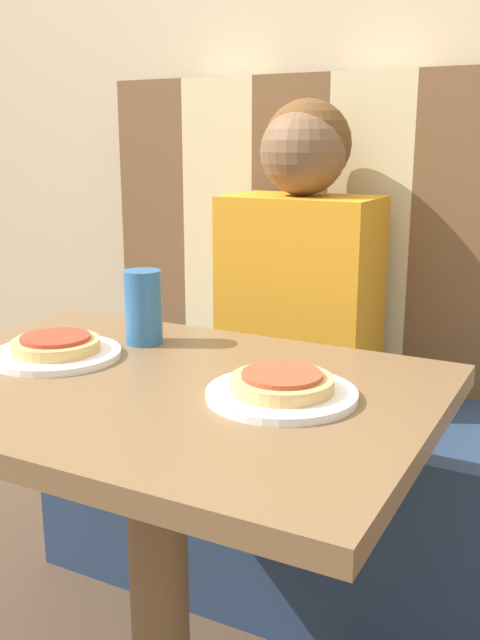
{
  "coord_description": "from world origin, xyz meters",
  "views": [
    {
      "loc": [
        0.61,
        -0.87,
        1.08
      ],
      "look_at": [
        0.0,
        0.3,
        0.74
      ],
      "focal_mm": 40.0,
      "sensor_mm": 36.0,
      "label": 1
    }
  ],
  "objects_px": {
    "person": "(302,255)",
    "pizza_right": "(282,382)",
    "plate_right": "(282,394)",
    "pizza_left": "(56,344)",
    "plate_left": "(56,354)",
    "drinking_cup": "(143,307)"
  },
  "relations": [
    {
      "from": "plate_right",
      "to": "pizza_right",
      "type": "xyz_separation_m",
      "value": [
        -0.0,
        -0.0,
        0.02
      ]
    },
    {
      "from": "person",
      "to": "pizza_left",
      "type": "relative_size",
      "value": 4.42
    },
    {
      "from": "plate_left",
      "to": "pizza_right",
      "type": "relative_size",
      "value": 1.46
    },
    {
      "from": "plate_right",
      "to": "pizza_left",
      "type": "bearing_deg",
      "value": -180.0
    },
    {
      "from": "plate_left",
      "to": "pizza_right",
      "type": "distance_m",
      "value": 0.43
    },
    {
      "from": "person",
      "to": "plate_left",
      "type": "relative_size",
      "value": 3.02
    },
    {
      "from": "plate_right",
      "to": "plate_left",
      "type": "bearing_deg",
      "value": 180.0
    },
    {
      "from": "plate_right",
      "to": "drinking_cup",
      "type": "bearing_deg",
      "value": 157.07
    },
    {
      "from": "plate_left",
      "to": "plate_right",
      "type": "height_order",
      "value": "same"
    },
    {
      "from": "drinking_cup",
      "to": "plate_left",
      "type": "bearing_deg",
      "value": -119.46
    },
    {
      "from": "plate_right",
      "to": "pizza_left",
      "type": "height_order",
      "value": "pizza_left"
    },
    {
      "from": "pizza_right",
      "to": "plate_left",
      "type": "bearing_deg",
      "value": 180.0
    },
    {
      "from": "plate_right",
      "to": "pizza_right",
      "type": "relative_size",
      "value": 1.46
    },
    {
      "from": "pizza_right",
      "to": "drinking_cup",
      "type": "bearing_deg",
      "value": 157.07
    },
    {
      "from": "pizza_right",
      "to": "drinking_cup",
      "type": "xyz_separation_m",
      "value": [
        -0.34,
        0.15,
        0.04
      ]
    },
    {
      "from": "pizza_right",
      "to": "drinking_cup",
      "type": "distance_m",
      "value": 0.38
    },
    {
      "from": "person",
      "to": "drinking_cup",
      "type": "relative_size",
      "value": 4.92
    },
    {
      "from": "plate_left",
      "to": "drinking_cup",
      "type": "xyz_separation_m",
      "value": [
        0.08,
        0.15,
        0.06
      ]
    },
    {
      "from": "plate_left",
      "to": "pizza_left",
      "type": "xyz_separation_m",
      "value": [
        0.0,
        -0.0,
        0.02
      ]
    },
    {
      "from": "person",
      "to": "pizza_right",
      "type": "bearing_deg",
      "value": -69.68
    },
    {
      "from": "plate_right",
      "to": "pizza_right",
      "type": "height_order",
      "value": "pizza_right"
    },
    {
      "from": "person",
      "to": "drinking_cup",
      "type": "distance_m",
      "value": 0.45
    }
  ]
}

